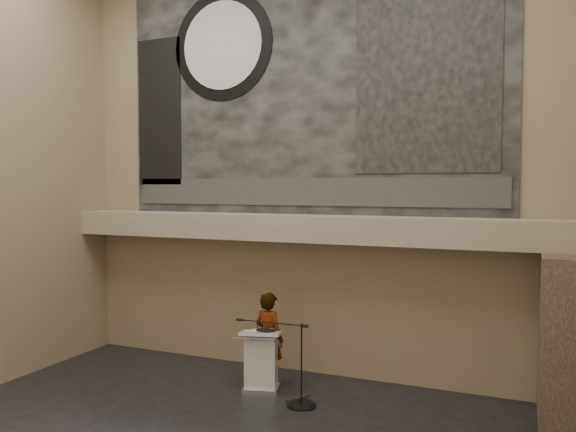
% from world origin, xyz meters
% --- Properties ---
extents(wall_back, '(10.00, 0.02, 8.50)m').
position_xyz_m(wall_back, '(0.00, 4.00, 4.25)').
color(wall_back, '#8E765A').
rests_on(wall_back, floor).
extents(soffit, '(10.00, 0.80, 0.50)m').
position_xyz_m(soffit, '(0.00, 3.60, 2.95)').
color(soffit, gray).
rests_on(soffit, wall_back).
extents(sprinkler_left, '(0.04, 0.04, 0.06)m').
position_xyz_m(sprinkler_left, '(-1.60, 3.55, 2.67)').
color(sprinkler_left, '#B2893D').
rests_on(sprinkler_left, soffit).
extents(sprinkler_right, '(0.04, 0.04, 0.06)m').
position_xyz_m(sprinkler_right, '(1.90, 3.55, 2.67)').
color(sprinkler_right, '#B2893D').
rests_on(sprinkler_right, soffit).
extents(banner, '(8.00, 0.05, 5.00)m').
position_xyz_m(banner, '(0.00, 3.97, 5.70)').
color(banner, black).
rests_on(banner, wall_back).
extents(banner_text_strip, '(7.76, 0.02, 0.55)m').
position_xyz_m(banner_text_strip, '(0.00, 3.93, 3.65)').
color(banner_text_strip, '#2F2F2F').
rests_on(banner_text_strip, banner).
extents(banner_clock_rim, '(2.30, 0.02, 2.30)m').
position_xyz_m(banner_clock_rim, '(-1.80, 3.93, 6.70)').
color(banner_clock_rim, black).
rests_on(banner_clock_rim, banner).
extents(banner_clock_face, '(1.84, 0.02, 1.84)m').
position_xyz_m(banner_clock_face, '(-1.80, 3.91, 6.70)').
color(banner_clock_face, silver).
rests_on(banner_clock_face, banner).
extents(banner_building_print, '(2.60, 0.02, 3.60)m').
position_xyz_m(banner_building_print, '(2.40, 3.93, 5.80)').
color(banner_building_print, black).
rests_on(banner_building_print, banner).
extents(banner_brick_print, '(1.10, 0.02, 3.20)m').
position_xyz_m(banner_brick_print, '(-3.40, 3.93, 5.40)').
color(banner_brick_print, black).
rests_on(banner_brick_print, banner).
extents(stone_pier, '(0.60, 1.40, 2.70)m').
position_xyz_m(stone_pier, '(4.65, 3.15, 1.35)').
color(stone_pier, '#423328').
rests_on(stone_pier, floor).
extents(lectern, '(0.83, 0.68, 1.14)m').
position_xyz_m(lectern, '(-0.31, 2.67, 0.55)').
color(lectern, silver).
rests_on(lectern, floor).
extents(binder, '(0.35, 0.32, 0.04)m').
position_xyz_m(binder, '(-0.23, 2.70, 1.12)').
color(binder, black).
rests_on(binder, lectern).
extents(papers, '(0.33, 0.37, 0.00)m').
position_xyz_m(papers, '(-0.44, 2.63, 1.10)').
color(papers, silver).
rests_on(papers, lectern).
extents(speaker_person, '(0.74, 0.60, 1.77)m').
position_xyz_m(speaker_person, '(-0.30, 2.99, 0.89)').
color(speaker_person, white).
rests_on(speaker_person, floor).
extents(mic_stand, '(1.49, 0.52, 1.43)m').
position_xyz_m(mic_stand, '(0.59, 2.29, 0.21)').
color(mic_stand, black).
rests_on(mic_stand, floor).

